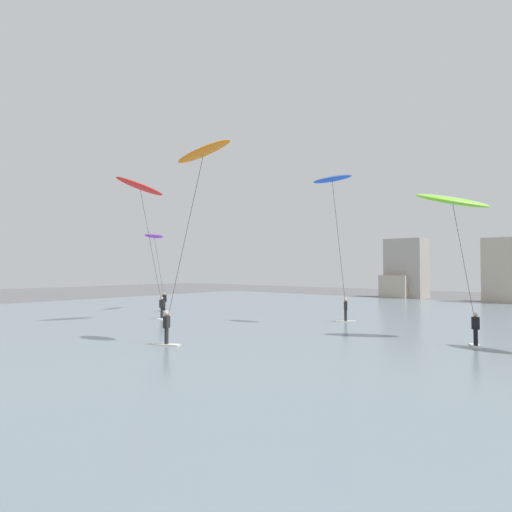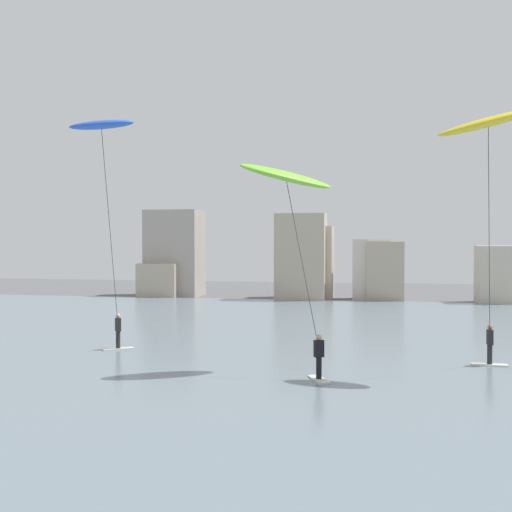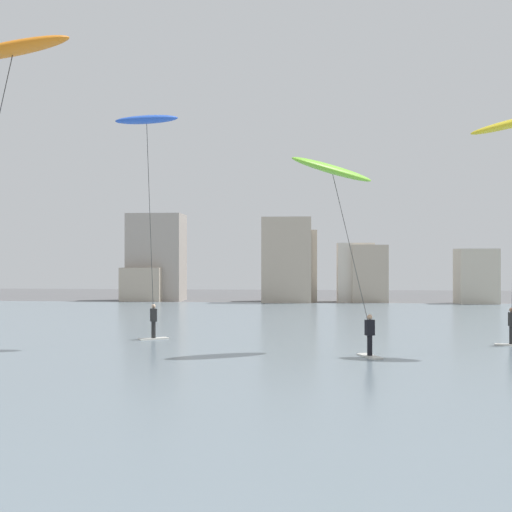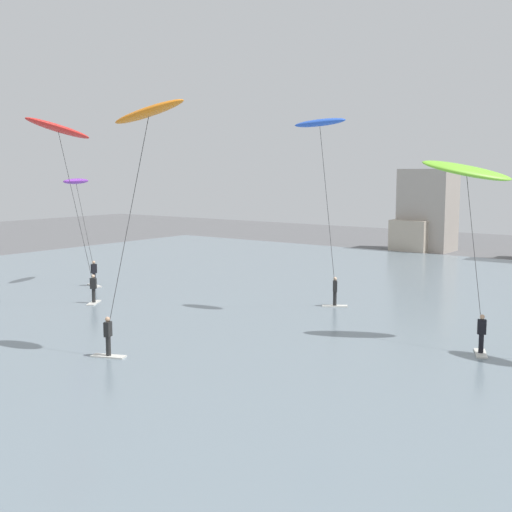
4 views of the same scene
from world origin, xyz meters
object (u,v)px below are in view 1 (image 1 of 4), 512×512
object	(u,v)px
kitesurfer_purple	(155,243)
kitesurfer_orange	(200,168)
kitesurfer_blue	(334,196)
kitesurfer_lime	(454,209)
kitesurfer_red	(142,196)

from	to	relation	value
kitesurfer_purple	kitesurfer_orange	xyz separation A→B (m)	(16.43, -9.65, 2.76)
kitesurfer_blue	kitesurfer_orange	bearing A→B (deg)	-96.24
kitesurfer_purple	kitesurfer_orange	world-z (taller)	kitesurfer_orange
kitesurfer_purple	kitesurfer_lime	size ratio (longest dim) A/B	0.86
kitesurfer_lime	kitesurfer_red	world-z (taller)	kitesurfer_red
kitesurfer_purple	kitesurfer_lime	distance (m)	25.83
kitesurfer_blue	kitesurfer_red	size ratio (longest dim) A/B	0.99
kitesurfer_blue	kitesurfer_red	distance (m)	13.55
kitesurfer_purple	kitesurfer_lime	xyz separation A→B (m)	(25.82, -0.01, 0.90)
kitesurfer_purple	kitesurfer_blue	size ratio (longest dim) A/B	0.69
kitesurfer_purple	kitesurfer_red	xyz separation A→B (m)	(6.48, -6.08, 2.86)
kitesurfer_blue	kitesurfer_red	xyz separation A→B (m)	(-11.18, -7.66, 0.23)
kitesurfer_red	kitesurfer_lime	bearing A→B (deg)	17.43
kitesurfer_purple	kitesurfer_lime	bearing A→B (deg)	-0.03
kitesurfer_lime	kitesurfer_blue	bearing A→B (deg)	169.00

